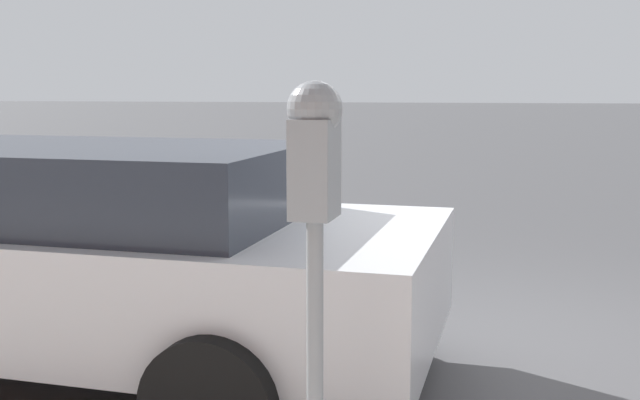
{
  "coord_description": "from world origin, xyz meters",
  "views": [
    {
      "loc": [
        -5.0,
        -0.01,
        1.7
      ],
      "look_at": [
        -2.08,
        0.76,
        1.27
      ],
      "focal_mm": 42.0,
      "sensor_mm": 36.0,
      "label": 1
    }
  ],
  "objects": [
    {
      "name": "car_silver",
      "position": [
        -1.1,
        2.67,
        0.75
      ],
      "size": [
        2.1,
        4.69,
        1.39
      ],
      "rotation": [
        0.0,
        0.0,
        -0.01
      ],
      "color": "#B7BABF",
      "rests_on": "ground_plane"
    },
    {
      "name": "ground_plane",
      "position": [
        0.0,
        0.0,
        0.0
      ],
      "size": [
        220.0,
        220.0,
        0.0
      ],
      "primitive_type": "plane",
      "color": "#424244"
    },
    {
      "name": "parking_meter",
      "position": [
        -2.54,
        0.66,
        1.37
      ],
      "size": [
        0.21,
        0.19,
        1.6
      ],
      "color": "gray",
      "rests_on": "sidewalk"
    }
  ]
}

